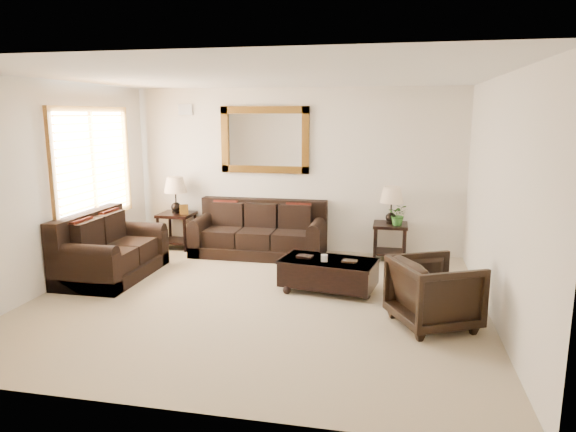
% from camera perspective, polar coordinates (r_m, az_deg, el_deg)
% --- Properties ---
extents(room, '(5.51, 5.01, 2.71)m').
position_cam_1_polar(room, '(6.15, -3.57, 2.63)').
color(room, gray).
rests_on(room, ground).
extents(window, '(0.07, 1.96, 1.66)m').
position_cam_1_polar(window, '(8.05, -20.79, 5.39)').
color(window, white).
rests_on(window, room).
extents(mirror, '(1.50, 0.06, 1.10)m').
position_cam_1_polar(mirror, '(8.61, -2.61, 8.44)').
color(mirror, '#4C340F').
rests_on(mirror, room).
extents(air_vent, '(0.25, 0.02, 0.18)m').
position_cam_1_polar(air_vent, '(9.06, -11.33, 11.53)').
color(air_vent, '#999999').
rests_on(air_vent, room).
extents(sofa, '(2.14, 0.92, 0.87)m').
position_cam_1_polar(sofa, '(8.45, -3.16, -2.13)').
color(sofa, black).
rests_on(sofa, room).
extents(loveseat, '(0.96, 1.62, 0.91)m').
position_cam_1_polar(loveseat, '(7.71, -19.32, -3.93)').
color(loveseat, black).
rests_on(loveseat, room).
extents(end_table_left, '(0.56, 0.56, 1.23)m').
position_cam_1_polar(end_table_left, '(8.94, -12.34, 1.54)').
color(end_table_left, black).
rests_on(end_table_left, room).
extents(end_table_right, '(0.53, 0.53, 1.16)m').
position_cam_1_polar(end_table_right, '(8.21, 11.37, 0.42)').
color(end_table_right, black).
rests_on(end_table_right, room).
extents(coffee_table, '(1.32, 0.86, 0.52)m').
position_cam_1_polar(coffee_table, '(6.74, 4.52, -6.15)').
color(coffee_table, black).
rests_on(coffee_table, room).
extents(armchair, '(1.03, 1.05, 0.83)m').
position_cam_1_polar(armchair, '(5.80, 15.96, -7.86)').
color(armchair, black).
rests_on(armchair, floor).
extents(potted_plant, '(0.33, 0.36, 0.26)m').
position_cam_1_polar(potted_plant, '(8.12, 12.16, -0.11)').
color(potted_plant, '#2A5D20').
rests_on(potted_plant, end_table_right).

